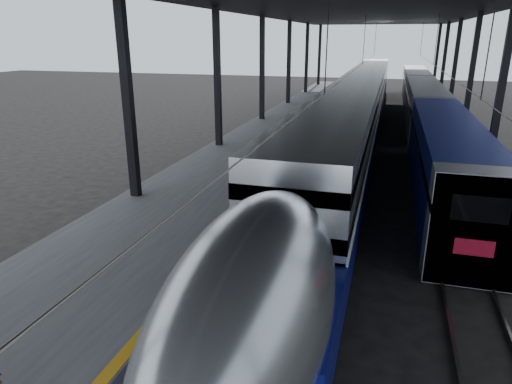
% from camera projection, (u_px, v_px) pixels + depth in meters
% --- Properties ---
extents(ground, '(160.00, 160.00, 0.00)m').
position_uv_depth(ground, '(225.00, 297.00, 13.64)').
color(ground, black).
rests_on(ground, ground).
extents(platform, '(6.00, 80.00, 1.00)m').
position_uv_depth(platform, '(274.00, 138.00, 32.59)').
color(platform, '#4C4C4F').
rests_on(platform, ground).
extents(yellow_strip, '(0.30, 80.00, 0.01)m').
position_uv_depth(yellow_strip, '(313.00, 134.00, 31.68)').
color(yellow_strip, orange).
rests_on(yellow_strip, platform).
extents(rails, '(6.52, 80.00, 0.16)m').
position_uv_depth(rails, '(390.00, 152.00, 30.61)').
color(rails, slate).
rests_on(rails, ground).
extents(canopy, '(18.00, 75.00, 9.47)m').
position_uv_depth(canopy, '(360.00, 8.00, 28.39)').
color(canopy, black).
rests_on(canopy, ground).
extents(tgv_train, '(3.16, 65.20, 4.53)m').
position_uv_depth(tgv_train, '(358.00, 111.00, 33.98)').
color(tgv_train, silver).
rests_on(tgv_train, ground).
extents(second_train, '(2.67, 56.05, 3.67)m').
position_uv_depth(second_train, '(424.00, 106.00, 38.21)').
color(second_train, navy).
rests_on(second_train, ground).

